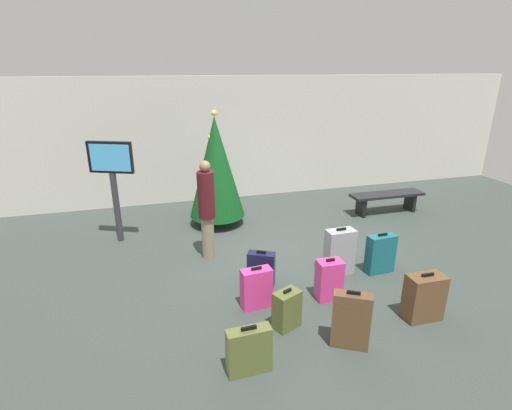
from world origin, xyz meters
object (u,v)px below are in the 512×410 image
flight_info_kiosk (112,173)px  suitcase_1 (249,351)px  suitcase_0 (351,320)px  suitcase_6 (424,297)px  holiday_tree (216,168)px  suitcase_5 (339,252)px  suitcase_7 (287,310)px  suitcase_8 (380,254)px  waiting_bench (387,198)px  suitcase_4 (256,288)px  traveller_0 (207,208)px  suitcase_2 (261,268)px  suitcase_3 (329,280)px

flight_info_kiosk → suitcase_1: (1.56, -4.06, -1.08)m
flight_info_kiosk → suitcase_0: flight_info_kiosk is taller
suitcase_6 → holiday_tree: bearing=117.0°
suitcase_1 → suitcase_5: suitcase_5 is taller
suitcase_6 → suitcase_7: 1.87m
holiday_tree → suitcase_8: 3.69m
holiday_tree → waiting_bench: holiday_tree is taller
suitcase_6 → suitcase_0: bearing=-169.0°
flight_info_kiosk → waiting_bench: flight_info_kiosk is taller
flight_info_kiosk → suitcase_8: flight_info_kiosk is taller
flight_info_kiosk → waiting_bench: (5.91, -0.07, -1.00)m
suitcase_0 → suitcase_5: (0.70, 1.66, 0.02)m
waiting_bench → suitcase_4: 4.83m
holiday_tree → traveller_0: 1.60m
suitcase_0 → suitcase_2: size_ratio=1.34×
holiday_tree → flight_info_kiosk: size_ratio=1.24×
suitcase_2 → suitcase_5: 1.34m
suitcase_0 → suitcase_5: 1.80m
suitcase_1 → suitcase_3: (1.50, 1.10, 0.02)m
suitcase_2 → suitcase_7: (0.02, -1.12, -0.01)m
suitcase_6 → suitcase_7: size_ratio=1.22×
suitcase_2 → suitcase_1: bearing=-110.5°
suitcase_1 → suitcase_5: size_ratio=0.75×
waiting_bench → traveller_0: bearing=-165.8°
suitcase_1 → waiting_bench: bearing=42.5°
waiting_bench → suitcase_7: (-3.67, -3.35, -0.11)m
waiting_bench → suitcase_2: suitcase_2 is taller
suitcase_2 → suitcase_5: suitcase_5 is taller
suitcase_7 → suitcase_8: size_ratio=0.81×
suitcase_1 → suitcase_4: 1.26m
holiday_tree → suitcase_6: holiday_tree is taller
suitcase_6 → traveller_0: bearing=134.5°
traveller_0 → suitcase_5: traveller_0 is taller
suitcase_2 → suitcase_0: bearing=-69.2°
holiday_tree → suitcase_2: size_ratio=4.22×
suitcase_5 → suitcase_8: 0.69m
traveller_0 → suitcase_8: 3.02m
traveller_0 → suitcase_7: size_ratio=3.15×
holiday_tree → suitcase_1: bearing=-95.8°
flight_info_kiosk → suitcase_5: bearing=-33.1°
suitcase_4 → suitcase_5: size_ratio=0.78×
suitcase_6 → suitcase_7: suitcase_6 is taller
suitcase_2 → suitcase_3: bearing=-37.9°
flight_info_kiosk → suitcase_7: 4.24m
holiday_tree → suitcase_2: bearing=-85.4°
suitcase_2 → suitcase_6: bearing=-37.7°
suitcase_1 → suitcase_7: suitcase_1 is taller
waiting_bench → suitcase_8: (-1.69, -2.39, -0.04)m
suitcase_5 → suitcase_6: suitcase_5 is taller
flight_info_kiosk → suitcase_8: size_ratio=2.82×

